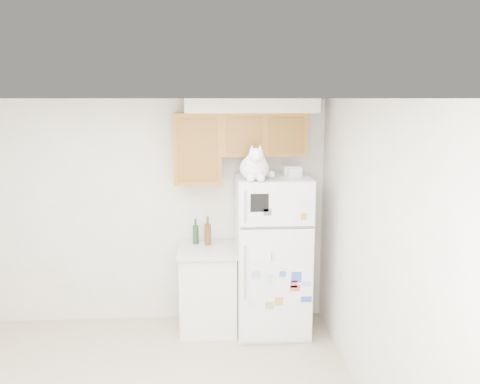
{
  "coord_description": "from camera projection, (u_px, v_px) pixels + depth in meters",
  "views": [
    {
      "loc": [
        0.6,
        -3.58,
        2.5
      ],
      "look_at": [
        0.93,
        1.55,
        1.55
      ],
      "focal_mm": 38.0,
      "sensor_mm": 36.0,
      "label": 1
    }
  ],
  "objects": [
    {
      "name": "cat",
      "position": [
        255.0,
        167.0,
        5.01
      ],
      "size": [
        0.36,
        0.52,
        0.37
      ],
      "color": "white",
      "rests_on": "refrigerator"
    },
    {
      "name": "base_counter",
      "position": [
        208.0,
        288.0,
        5.53
      ],
      "size": [
        0.64,
        0.64,
        0.92
      ],
      "color": "white",
      "rests_on": "ground_plane"
    },
    {
      "name": "storage_box_front",
      "position": [
        293.0,
        172.0,
        5.28
      ],
      "size": [
        0.18,
        0.16,
        0.09
      ],
      "primitive_type": "cube",
      "rotation": [
        0.0,
        0.0,
        0.36
      ],
      "color": "white",
      "rests_on": "refrigerator"
    },
    {
      "name": "bottle_green",
      "position": [
        196.0,
        231.0,
        5.58
      ],
      "size": [
        0.07,
        0.07,
        0.28
      ],
      "primitive_type": null,
      "color": "#19381E",
      "rests_on": "base_counter"
    },
    {
      "name": "refrigerator",
      "position": [
        272.0,
        255.0,
        5.43
      ],
      "size": [
        0.76,
        0.78,
        1.7
      ],
      "color": "white",
      "rests_on": "ground_plane"
    },
    {
      "name": "room_shell",
      "position": [
        145.0,
        208.0,
        3.88
      ],
      "size": [
        3.84,
        4.04,
        2.52
      ],
      "color": "silver",
      "rests_on": "ground_plane"
    },
    {
      "name": "storage_box_back",
      "position": [
        292.0,
        171.0,
        5.34
      ],
      "size": [
        0.19,
        0.14,
        0.1
      ],
      "primitive_type": "cube",
      "rotation": [
        0.0,
        0.0,
        0.06
      ],
      "color": "white",
      "rests_on": "refrigerator"
    },
    {
      "name": "bottle_amber",
      "position": [
        208.0,
        231.0,
        5.54
      ],
      "size": [
        0.07,
        0.07,
        0.32
      ],
      "primitive_type": null,
      "color": "#593814",
      "rests_on": "base_counter"
    }
  ]
}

